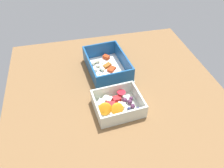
# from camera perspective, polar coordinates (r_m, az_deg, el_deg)

# --- Properties ---
(table_surface) EXTENTS (0.80, 0.80, 0.02)m
(table_surface) POSITION_cam_1_polar(r_m,az_deg,el_deg) (0.83, 0.88, -2.35)
(table_surface) COLOR brown
(table_surface) RESTS_ON ground
(pasta_container) EXTENTS (0.23, 0.17, 0.07)m
(pasta_container) POSITION_cam_1_polar(r_m,az_deg,el_deg) (0.90, -1.38, 4.52)
(pasta_container) COLOR white
(pasta_container) RESTS_ON table_surface
(fruit_bowl) EXTENTS (0.14, 0.17, 0.05)m
(fruit_bowl) POSITION_cam_1_polar(r_m,az_deg,el_deg) (0.75, 1.29, -5.35)
(fruit_bowl) COLOR silver
(fruit_bowl) RESTS_ON table_surface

